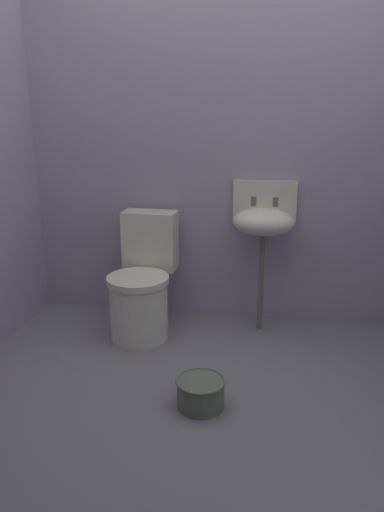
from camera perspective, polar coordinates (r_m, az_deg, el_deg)
ground_plane at (r=2.74m, az=-0.96°, el=-16.74°), size 2.91×2.62×0.08m
wall_back at (r=3.44m, az=2.38°, el=10.41°), size 2.91×0.10×2.16m
toilet_near_wall at (r=3.31m, az=-5.70°, el=-3.46°), size 0.42×0.61×0.78m
sink at (r=3.26m, az=8.18°, el=4.08°), size 0.42×0.35×0.99m
bucket at (r=2.62m, az=0.99°, el=-15.27°), size 0.26×0.26×0.16m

